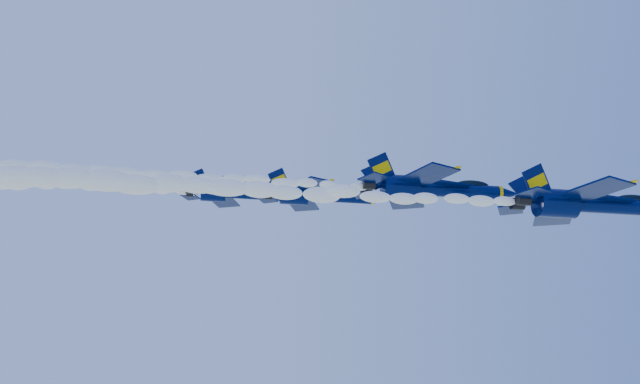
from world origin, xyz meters
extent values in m
cylinder|color=#000A3A|center=(22.76, -13.39, 148.91)|extent=(10.19, 1.70, 1.70)
ellipsoid|color=#000A3A|center=(15.63, -13.39, 148.86)|extent=(1.77, 3.06, 7.24)
ellipsoid|color=black|center=(24.69, -13.39, 149.76)|extent=(4.07, 1.32, 1.12)
cube|color=#FDC600|center=(24.69, -13.39, 149.42)|extent=(4.75, 1.13, 0.20)
cube|color=#000A3A|center=(17.67, -17.91, 148.91)|extent=(6.07, 7.19, 0.20)
cube|color=#000A3A|center=(17.67, -8.86, 148.91)|extent=(6.07, 7.19, 0.20)
cube|color=#FDC600|center=(19.25, -17.91, 149.03)|extent=(2.73, 5.67, 0.11)
cube|color=#FDC600|center=(19.25, -8.86, 149.03)|extent=(2.73, 5.67, 0.11)
cube|color=#000A3A|center=(13.14, -14.58, 150.61)|extent=(3.69, 1.16, 3.97)
cube|color=#000A3A|center=(13.14, -12.20, 150.61)|extent=(3.69, 1.16, 3.97)
cylinder|color=black|center=(11.67, -14.12, 148.80)|extent=(1.36, 1.24, 1.24)
cylinder|color=black|center=(11.67, -12.65, 148.80)|extent=(1.36, 1.24, 1.24)
cube|color=#FDC600|center=(19.37, -13.39, 149.80)|extent=(12.45, 0.40, 0.09)
ellipsoid|color=white|center=(-14.60, -13.39, 148.53)|extent=(51.40, 2.37, 2.13)
cylinder|color=#000A3A|center=(8.86, -3.28, 153.42)|extent=(10.11, 1.69, 1.69)
ellipsoid|color=#000A3A|center=(1.78, -3.28, 153.36)|extent=(1.75, 3.03, 7.19)
cone|color=#000A3A|center=(15.38, -3.28, 153.42)|extent=(2.92, 1.69, 1.69)
cylinder|color=#FDC600|center=(14.03, -3.28, 153.42)|extent=(0.39, 1.75, 1.75)
ellipsoid|color=black|center=(10.77, -3.28, 154.26)|extent=(4.04, 1.31, 1.11)
cube|color=#FDC600|center=(10.77, -3.28, 153.92)|extent=(4.72, 1.12, 0.20)
cube|color=#000A3A|center=(3.81, -7.78, 153.42)|extent=(6.02, 7.14, 0.20)
cube|color=#000A3A|center=(3.81, 1.21, 153.42)|extent=(6.02, 7.14, 0.20)
cube|color=#FDC600|center=(5.38, -7.78, 153.53)|extent=(2.71, 5.63, 0.11)
cube|color=#FDC600|center=(5.38, 1.21, 153.53)|extent=(2.71, 5.63, 0.11)
cube|color=#000A3A|center=(-0.69, -4.46, 155.10)|extent=(3.66, 1.16, 3.94)
cube|color=#000A3A|center=(-0.69, -2.10, 155.10)|extent=(3.66, 1.16, 3.94)
cylinder|color=black|center=(-2.15, -4.01, 153.31)|extent=(1.35, 1.24, 1.24)
cylinder|color=black|center=(-2.15, -2.55, 153.31)|extent=(1.35, 1.24, 1.24)
cube|color=#FDC600|center=(5.49, -3.28, 154.30)|extent=(12.36, 0.39, 0.09)
ellipsoid|color=white|center=(-28.41, -3.28, 153.04)|extent=(51.40, 2.35, 2.11)
cylinder|color=#000A3A|center=(-3.98, 4.15, 154.41)|extent=(8.23, 1.37, 1.37)
ellipsoid|color=#000A3A|center=(-9.74, 4.15, 154.36)|extent=(1.43, 2.47, 5.85)
cone|color=#000A3A|center=(1.32, 4.15, 154.41)|extent=(2.38, 1.37, 1.37)
cylinder|color=#FDC600|center=(0.23, 4.15, 154.41)|extent=(0.32, 1.43, 1.43)
ellipsoid|color=black|center=(-2.42, 4.15, 155.09)|extent=(3.29, 1.07, 0.91)
cube|color=#FDC600|center=(-2.42, 4.15, 154.82)|extent=(3.84, 0.91, 0.16)
cube|color=#000A3A|center=(-8.09, 0.49, 154.41)|extent=(4.90, 5.81, 0.16)
cube|color=#000A3A|center=(-8.09, 7.81, 154.41)|extent=(4.90, 5.81, 0.16)
cube|color=#FDC600|center=(-6.81, 0.49, 154.50)|extent=(2.20, 4.58, 0.09)
cube|color=#FDC600|center=(-6.81, 7.81, 154.50)|extent=(2.20, 4.58, 0.09)
cube|color=#000A3A|center=(-11.75, 3.19, 155.78)|extent=(2.98, 0.94, 3.21)
cube|color=#000A3A|center=(-11.75, 5.11, 155.78)|extent=(2.98, 0.94, 3.21)
cylinder|color=black|center=(-12.94, 3.55, 154.32)|extent=(1.10, 1.01, 1.01)
cylinder|color=black|center=(-12.94, 4.74, 154.32)|extent=(1.10, 1.01, 1.01)
cube|color=#FDC600|center=(-6.72, 4.15, 155.12)|extent=(10.06, 0.32, 0.07)
ellipsoid|color=white|center=(-39.10, 4.15, 154.05)|extent=(51.40, 1.91, 1.72)
cylinder|color=#000A3A|center=(-13.95, 13.82, 157.49)|extent=(8.08, 1.35, 1.35)
ellipsoid|color=#000A3A|center=(-19.61, 13.82, 157.45)|extent=(1.40, 2.42, 5.75)
cone|color=#000A3A|center=(-8.74, 13.82, 157.49)|extent=(2.33, 1.35, 1.35)
cylinder|color=#FDC600|center=(-9.82, 13.82, 157.49)|extent=(0.31, 1.40, 1.40)
ellipsoid|color=black|center=(-12.42, 13.82, 158.16)|extent=(3.23, 1.05, 0.89)
cube|color=#FDC600|center=(-12.42, 13.82, 157.89)|extent=(3.77, 0.90, 0.16)
cube|color=#000A3A|center=(-17.99, 10.23, 157.49)|extent=(4.81, 5.71, 0.16)
cube|color=#000A3A|center=(-17.99, 17.41, 157.49)|extent=(4.81, 5.71, 0.16)
cube|color=#FDC600|center=(-16.73, 10.23, 157.58)|extent=(2.16, 4.50, 0.09)
cube|color=#FDC600|center=(-16.73, 17.41, 157.58)|extent=(2.16, 4.50, 0.09)
cube|color=#000A3A|center=(-21.58, 12.88, 158.84)|extent=(2.92, 0.92, 3.15)
cube|color=#000A3A|center=(-21.58, 14.76, 158.84)|extent=(2.92, 0.92, 3.15)
cylinder|color=black|center=(-22.75, 13.24, 157.40)|extent=(1.08, 0.99, 0.99)
cylinder|color=black|center=(-22.75, 14.40, 157.40)|extent=(1.08, 0.99, 0.99)
cube|color=#FDC600|center=(-16.64, 13.82, 158.19)|extent=(9.87, 0.31, 0.07)
camera|label=1|loc=(-20.70, -78.87, 124.94)|focal=40.00mm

